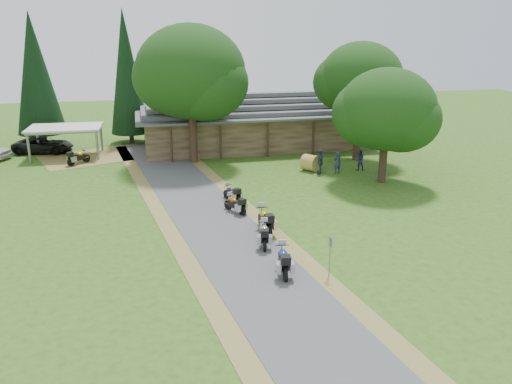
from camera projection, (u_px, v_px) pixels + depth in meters
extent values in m
plane|color=#305317|center=(247.00, 264.00, 22.75)|extent=(120.00, 120.00, 0.00)
plane|color=#4E4E51|center=(222.00, 232.00, 26.35)|extent=(51.95, 51.95, 0.00)
imported|color=black|center=(43.00, 141.00, 43.22)|extent=(3.23, 5.71, 2.06)
imported|color=#2F3754|center=(337.00, 160.00, 36.96)|extent=(0.63, 0.51, 1.96)
imported|color=#2F3754|center=(360.00, 158.00, 37.82)|extent=(0.60, 0.48, 1.88)
imported|color=#2F3754|center=(320.00, 160.00, 36.81)|extent=(0.63, 0.73, 2.14)
cylinder|color=#A5803C|center=(310.00, 163.00, 37.79)|extent=(1.65, 1.63, 1.22)
cone|color=black|center=(127.00, 77.00, 45.77)|extent=(3.58, 3.58, 12.18)
cone|color=black|center=(36.00, 80.00, 44.79)|extent=(4.29, 4.29, 11.92)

